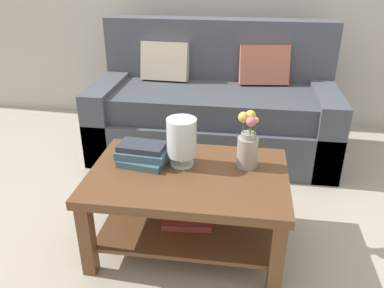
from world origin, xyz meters
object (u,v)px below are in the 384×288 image
at_px(couch, 214,109).
at_px(glass_hurricane_vase, 182,139).
at_px(coffee_table, 188,194).
at_px(book_stack_main, 143,154).
at_px(flower_pitcher, 248,145).

relative_size(couch, glass_hurricane_vase, 7.15).
distance_m(coffee_table, book_stack_main, 0.34).
xyz_separation_m(coffee_table, book_stack_main, (-0.27, 0.07, 0.19)).
bearing_deg(flower_pitcher, couch, 103.84).
height_order(coffee_table, book_stack_main, book_stack_main).
height_order(book_stack_main, flower_pitcher, flower_pitcher).
bearing_deg(glass_hurricane_vase, flower_pitcher, 5.21).
height_order(couch, book_stack_main, couch).
relative_size(couch, flower_pitcher, 6.03).
distance_m(coffee_table, flower_pitcher, 0.43).
xyz_separation_m(couch, flower_pitcher, (0.29, -1.17, 0.25)).
bearing_deg(book_stack_main, couch, 76.47).
xyz_separation_m(couch, glass_hurricane_vase, (-0.07, -1.20, 0.27)).
distance_m(book_stack_main, flower_pitcher, 0.59).
distance_m(coffee_table, glass_hurricane_vase, 0.31).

